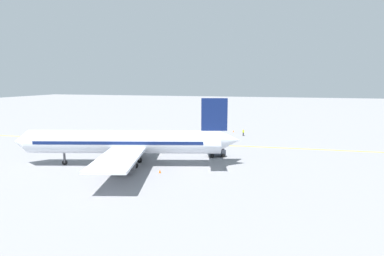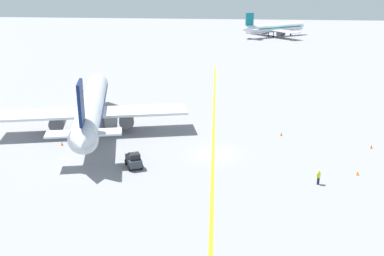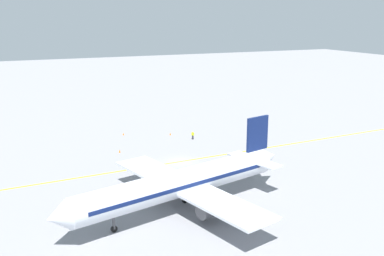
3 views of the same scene
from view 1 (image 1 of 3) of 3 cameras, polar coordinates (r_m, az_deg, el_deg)
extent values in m
plane|color=gray|center=(63.10, 1.59, -3.13)|extent=(400.00, 400.00, 0.00)
cube|color=yellow|center=(63.10, 1.59, -3.12)|extent=(6.49, 119.87, 0.01)
cylinder|color=silver|center=(47.90, -12.77, -2.57)|extent=(10.73, 29.98, 3.60)
cone|color=silver|center=(54.09, -29.69, -2.23)|extent=(3.90, 3.15, 3.42)
cone|color=silver|center=(46.75, 7.28, -2.32)|extent=(3.69, 3.65, 3.06)
cube|color=#0F1E51|center=(47.87, -12.78, -2.39)|extent=(10.04, 27.08, 0.50)
cube|color=silver|center=(47.82, -11.57, -3.43)|extent=(28.43, 11.80, 0.36)
cylinder|color=#4C4C51|center=(43.39, -12.95, -6.44)|extent=(2.91, 3.64, 2.20)
cylinder|color=#4C4C51|center=(52.86, -10.36, -3.60)|extent=(2.91, 3.64, 2.20)
cube|color=#0F1E51|center=(45.94, 4.28, 2.58)|extent=(1.31, 3.97, 5.00)
cube|color=silver|center=(46.50, 3.60, -2.20)|extent=(9.31, 4.50, 0.24)
cylinder|color=#4C4C51|center=(51.53, -23.14, -5.00)|extent=(0.36, 0.36, 2.00)
cylinder|color=black|center=(51.77, -23.07, -6.07)|extent=(0.46, 0.84, 0.80)
cylinder|color=#4C4C51|center=(46.48, -10.73, -5.89)|extent=(0.36, 0.36, 2.00)
cylinder|color=black|center=(46.74, -10.69, -7.07)|extent=(0.46, 0.84, 0.80)
cylinder|color=#4C4C51|center=(49.52, -9.98, -4.95)|extent=(0.36, 0.36, 2.00)
cylinder|color=black|center=(49.76, -9.95, -6.07)|extent=(0.46, 0.84, 0.80)
cube|color=#333842|center=(52.94, 4.68, -4.61)|extent=(2.64, 3.35, 0.90)
cube|color=black|center=(52.90, 5.27, -3.74)|extent=(1.62, 1.54, 0.70)
sphere|color=orange|center=(52.81, 5.28, -3.29)|extent=(0.16, 0.16, 0.16)
cylinder|color=black|center=(54.00, 5.47, -4.84)|extent=(0.53, 0.74, 0.70)
cylinder|color=black|center=(52.60, 5.92, -5.22)|extent=(0.53, 0.74, 0.70)
cylinder|color=black|center=(53.51, 3.46, -4.95)|extent=(0.53, 0.74, 0.70)
cylinder|color=black|center=(52.10, 3.85, -5.33)|extent=(0.53, 0.74, 0.70)
cylinder|color=#23232D|center=(73.57, 9.78, -1.19)|extent=(0.16, 0.16, 0.85)
cylinder|color=#23232D|center=(73.73, 9.69, -1.17)|extent=(0.16, 0.16, 0.85)
cube|color=#CCD819|center=(73.53, 9.75, -0.62)|extent=(0.41, 0.40, 0.60)
cylinder|color=#CCD819|center=(73.34, 9.86, -0.65)|extent=(0.10, 0.10, 0.55)
cylinder|color=#CCD819|center=(73.72, 9.64, -0.59)|extent=(0.10, 0.10, 0.55)
sphere|color=tan|center=(73.46, 9.76, -0.30)|extent=(0.22, 0.22, 0.22)
cone|color=orange|center=(84.29, 2.10, 0.11)|extent=(0.32, 0.32, 0.55)
cone|color=orange|center=(74.20, -2.91, -1.10)|extent=(0.32, 0.32, 0.55)
cone|color=orange|center=(43.96, -6.13, -8.17)|extent=(0.32, 0.32, 0.55)
cone|color=orange|center=(78.89, 7.91, -0.58)|extent=(0.32, 0.32, 0.55)
camera|label=2|loc=(75.31, 48.73, 12.67)|focal=42.00mm
camera|label=3|loc=(44.93, -88.64, 15.38)|focal=42.00mm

